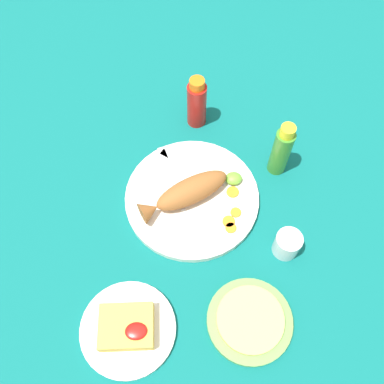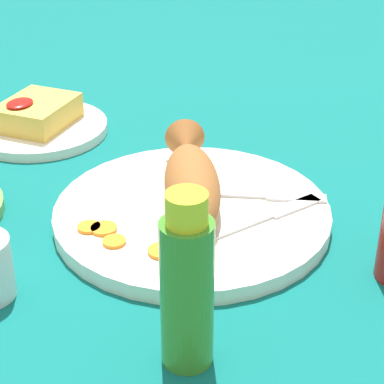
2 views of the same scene
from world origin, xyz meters
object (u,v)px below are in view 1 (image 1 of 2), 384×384
fork_near (170,173)px  hot_sauce_bottle_red (197,103)px  tortilla_plate (250,321)px  fried_fish (186,193)px  hot_sauce_bottle_green (281,150)px  side_plate_fries (128,329)px  main_plate (192,198)px  salt_cup (287,245)px  fork_far (188,166)px

fork_near → hot_sauce_bottle_red: 0.19m
fork_near → tortilla_plate: bearing=-172.4°
fried_fish → hot_sauce_bottle_red: bearing=55.7°
fork_near → hot_sauce_bottle_green: hot_sauce_bottle_green is taller
hot_sauce_bottle_red → fork_near: bearing=-112.7°
side_plate_fries → fried_fish: bearing=66.1°
hot_sauce_bottle_red → hot_sauce_bottle_green: hot_sauce_bottle_green is taller
hot_sauce_bottle_red → main_plate: bearing=-95.1°
salt_cup → tortilla_plate: size_ratio=0.35×
fork_far → hot_sauce_bottle_red: size_ratio=1.05×
fried_fish → salt_cup: 0.25m
main_plate → hot_sauce_bottle_green: hot_sauce_bottle_green is taller
fork_far → side_plate_fries: fork_far is taller
hot_sauce_bottle_red → side_plate_fries: size_ratio=0.78×
fried_fish → salt_cup: (0.22, -0.13, -0.02)m
fork_near → hot_sauce_bottle_green: 0.27m
hot_sauce_bottle_red → salt_cup: hot_sauce_bottle_red is taller
fork_far → side_plate_fries: (-0.14, -0.38, -0.01)m
side_plate_fries → fork_near: bearing=75.7°
fried_fish → hot_sauce_bottle_red: hot_sauce_bottle_red is taller
fork_far → hot_sauce_bottle_red: 0.16m
fried_fish → fork_far: bearing=58.6°
fork_far → tortilla_plate: bearing=140.4°
fork_far → salt_cup: 0.30m
fried_fish → tortilla_plate: (0.12, -0.29, -0.04)m
main_plate → side_plate_fries: 0.33m
hot_sauce_bottle_green → fork_near: bearing=-176.1°
fork_far → fried_fish: bearing=118.4°
tortilla_plate → hot_sauce_bottle_green: bearing=74.2°
salt_cup → side_plate_fries: 0.39m
hot_sauce_bottle_red → fork_far: bearing=-99.9°
hot_sauce_bottle_red → tortilla_plate: hot_sauce_bottle_red is taller
tortilla_plate → hot_sauce_bottle_red: bearing=99.3°
fork_far → tortilla_plate: size_ratio=0.90×
tortilla_plate → salt_cup: bearing=58.4°
main_plate → hot_sauce_bottle_green: 0.24m
fork_near → side_plate_fries: 0.37m
fork_near → main_plate: bearing=-157.9°
fried_fish → fork_far: fried_fish is taller
fork_near → side_plate_fries: (-0.09, -0.36, -0.01)m
hot_sauce_bottle_green → tortilla_plate: bearing=-105.8°
main_plate → salt_cup: salt_cup is taller
hot_sauce_bottle_red → tortilla_plate: size_ratio=0.86×
side_plate_fries → fork_far: bearing=70.2°
main_plate → side_plate_fries: size_ratio=1.61×
main_plate → hot_sauce_bottle_red: hot_sauce_bottle_red is taller
tortilla_plate → fried_fish: bearing=113.1°
main_plate → fried_fish: fried_fish is taller
fork_near → fork_far: bearing=-82.5°
hot_sauce_bottle_red → tortilla_plate: (0.09, -0.53, -0.06)m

